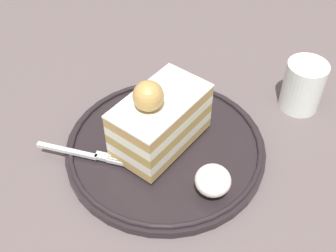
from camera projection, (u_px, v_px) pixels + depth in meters
The scene contains 6 objects.
ground_plane at pixel (153, 156), 0.55m from camera, with size 2.40×2.40×0.00m, color #5A4E50.
dessert_plate at pixel (168, 147), 0.55m from camera, with size 0.25×0.25×0.02m.
cake_slice at pixel (162, 119), 0.52m from camera, with size 0.13×0.14×0.10m.
whipped_cream_dollop at pixel (216, 180), 0.49m from camera, with size 0.04×0.04×0.03m, color white.
fork at pixel (88, 153), 0.53m from camera, with size 0.12×0.05×0.00m.
drink_glass_near at pixel (305, 88), 0.60m from camera, with size 0.06×0.06×0.07m.
Camera 1 is at (-0.00, -0.36, 0.42)m, focal length 46.77 mm.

